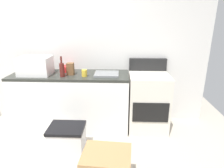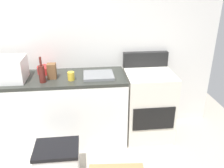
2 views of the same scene
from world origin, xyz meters
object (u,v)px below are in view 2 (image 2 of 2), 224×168
(knife_block, at_px, (52,71))
(wine_bottle, at_px, (42,73))
(coffee_mug, at_px, (71,76))
(microwave, at_px, (4,69))
(storage_bin, at_px, (58,162))
(stove_oven, at_px, (148,104))
(mixing_bowl, at_px, (45,70))

(knife_block, bearing_deg, wine_bottle, -128.78)
(coffee_mug, bearing_deg, microwave, 174.44)
(storage_bin, bearing_deg, microwave, 133.21)
(stove_oven, distance_m, knife_block, 1.31)
(stove_oven, relative_size, coffee_mug, 11.00)
(stove_oven, relative_size, storage_bin, 2.39)
(wine_bottle, distance_m, coffee_mug, 0.33)
(storage_bin, bearing_deg, knife_block, 95.36)
(wine_bottle, xyz_separation_m, coffee_mug, (0.32, 0.03, -0.06))
(wine_bottle, bearing_deg, microwave, 166.55)
(coffee_mug, bearing_deg, storage_bin, -106.78)
(microwave, bearing_deg, storage_bin, -46.79)
(coffee_mug, xyz_separation_m, storage_bin, (-0.17, -0.55, -0.76))
(microwave, relative_size, wine_bottle, 1.53)
(stove_oven, bearing_deg, microwave, -178.17)
(microwave, distance_m, mixing_bowl, 0.47)
(coffee_mug, height_order, storage_bin, coffee_mug)
(stove_oven, height_order, storage_bin, stove_oven)
(microwave, relative_size, knife_block, 2.56)
(wine_bottle, height_order, storage_bin, wine_bottle)
(wine_bottle, distance_m, mixing_bowl, 0.31)
(microwave, xyz_separation_m, knife_block, (0.52, 0.01, -0.05))
(stove_oven, height_order, microwave, microwave)
(stove_oven, bearing_deg, storage_bin, -149.23)
(coffee_mug, distance_m, knife_block, 0.24)
(wine_bottle, xyz_separation_m, knife_block, (0.09, 0.12, -0.02))
(stove_oven, bearing_deg, wine_bottle, -173.01)
(knife_block, xyz_separation_m, storage_bin, (0.06, -0.64, -0.80))
(coffee_mug, height_order, knife_block, knife_block)
(mixing_bowl, bearing_deg, wine_bottle, -87.31)
(knife_block, height_order, storage_bin, knife_block)
(stove_oven, xyz_separation_m, mixing_bowl, (-1.30, 0.14, 0.48))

